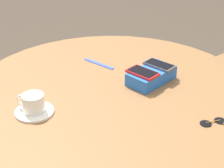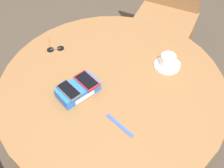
% 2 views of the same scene
% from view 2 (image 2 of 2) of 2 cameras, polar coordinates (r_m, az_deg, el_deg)
% --- Properties ---
extents(ground_plane, '(8.00, 8.00, 0.00)m').
position_cam_2_polar(ground_plane, '(2.12, 0.00, -13.09)').
color(ground_plane, '#42382D').
extents(round_table, '(1.13, 1.13, 0.72)m').
position_cam_2_polar(round_table, '(1.59, 0.00, -2.55)').
color(round_table, '#2D2D2D').
rests_on(round_table, ground_plane).
extents(phone_box, '(0.21, 0.14, 0.05)m').
position_cam_2_polar(phone_box, '(1.49, -6.23, -1.03)').
color(phone_box, blue).
rests_on(phone_box, round_table).
extents(phone_gray, '(0.09, 0.13, 0.01)m').
position_cam_2_polar(phone_gray, '(1.45, -7.90, -1.16)').
color(phone_gray, '#515156').
rests_on(phone_gray, phone_box).
extents(phone_red, '(0.09, 0.13, 0.01)m').
position_cam_2_polar(phone_red, '(1.48, -4.68, 0.59)').
color(phone_red, red).
rests_on(phone_red, phone_box).
extents(saucer, '(0.14, 0.14, 0.01)m').
position_cam_2_polar(saucer, '(1.64, 10.03, 3.39)').
color(saucer, white).
rests_on(saucer, round_table).
extents(coffee_cup, '(0.08, 0.10, 0.06)m').
position_cam_2_polar(coffee_cup, '(1.62, 10.28, 4.26)').
color(coffee_cup, white).
rests_on(coffee_cup, saucer).
extents(lanyard_strap, '(0.06, 0.16, 0.00)m').
position_cam_2_polar(lanyard_strap, '(1.39, 1.39, -7.55)').
color(lanyard_strap, blue).
rests_on(lanyard_strap, round_table).
extents(sunglasses, '(0.09, 0.13, 0.01)m').
position_cam_2_polar(sunglasses, '(1.74, -10.42, 6.46)').
color(sunglasses, black).
rests_on(sunglasses, round_table).
extents(chair_far_side, '(0.60, 0.60, 0.93)m').
position_cam_2_polar(chair_far_side, '(2.36, 9.92, 12.37)').
color(chair_far_side, brown).
rests_on(chair_far_side, ground_plane).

